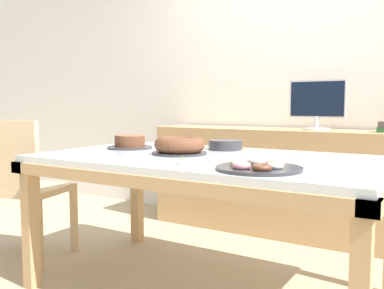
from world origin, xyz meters
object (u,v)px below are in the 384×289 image
(tealight_left_edge, at_px, (299,154))
(tealight_centre, at_px, (243,151))
(computer_monitor, at_px, (317,105))
(chair, at_px, (24,183))
(pastry_platter, at_px, (258,167))
(cake_chocolate_round, at_px, (130,143))
(cake_golden_bundt, at_px, (180,146))
(plate_stack, at_px, (225,145))
(tealight_near_front, at_px, (182,162))

(tealight_left_edge, xyz_separation_m, tealight_centre, (-0.31, -0.04, 0.00))
(computer_monitor, xyz_separation_m, tealight_left_edge, (0.17, -1.00, -0.26))
(chair, relative_size, pastry_platter, 2.54)
(chair, height_order, cake_chocolate_round, chair)
(cake_golden_bundt, bearing_deg, cake_chocolate_round, 166.93)
(plate_stack, height_order, tealight_near_front, plate_stack)
(pastry_platter, bearing_deg, plate_stack, 126.59)
(chair, distance_m, cake_chocolate_round, 0.75)
(cake_golden_bundt, distance_m, plate_stack, 0.37)
(plate_stack, bearing_deg, pastry_platter, -53.41)
(chair, relative_size, tealight_near_front, 23.50)
(computer_monitor, relative_size, tealight_left_edge, 10.60)
(cake_golden_bundt, bearing_deg, computer_monitor, 71.37)
(pastry_platter, height_order, plate_stack, plate_stack)
(cake_golden_bundt, xyz_separation_m, pastry_platter, (0.60, -0.32, -0.03))
(cake_chocolate_round, distance_m, pastry_platter, 1.13)
(cake_golden_bundt, bearing_deg, plate_stack, 71.96)
(plate_stack, bearing_deg, cake_golden_bundt, -108.04)
(tealight_centre, bearing_deg, tealight_left_edge, 6.83)
(pastry_platter, bearing_deg, computer_monitor, 96.53)
(cake_chocolate_round, xyz_separation_m, tealight_left_edge, (1.04, 0.16, -0.03))
(pastry_platter, distance_m, tealight_centre, 0.63)
(tealight_centre, bearing_deg, tealight_near_front, -96.63)
(chair, height_order, pastry_platter, chair)
(tealight_left_edge, relative_size, tealight_near_front, 1.00)
(cake_chocolate_round, height_order, tealight_near_front, cake_chocolate_round)
(chair, bearing_deg, computer_monitor, 44.89)
(computer_monitor, height_order, pastry_platter, computer_monitor)
(cake_golden_bundt, xyz_separation_m, tealight_left_edge, (0.60, 0.26, -0.04))
(chair, height_order, plate_stack, chair)
(tealight_near_front, bearing_deg, computer_monitor, 82.81)
(cake_golden_bundt, relative_size, tealight_left_edge, 7.76)
(chair, distance_m, computer_monitor, 2.16)
(cake_chocolate_round, distance_m, cake_golden_bundt, 0.46)
(cake_golden_bundt, distance_m, tealight_near_front, 0.40)
(cake_chocolate_round, bearing_deg, chair, -152.21)
(cake_golden_bundt, distance_m, tealight_left_edge, 0.66)
(cake_chocolate_round, bearing_deg, computer_monitor, 53.07)
(computer_monitor, distance_m, pastry_platter, 1.61)
(cake_chocolate_round, height_order, plate_stack, cake_chocolate_round)
(cake_chocolate_round, bearing_deg, plate_stack, 23.60)
(cake_golden_bundt, height_order, tealight_near_front, cake_golden_bundt)
(cake_golden_bundt, xyz_separation_m, tealight_centre, (0.29, 0.23, -0.04))
(cake_chocolate_round, xyz_separation_m, tealight_near_front, (0.67, -0.43, -0.03))
(chair, xyz_separation_m, pastry_platter, (1.67, -0.09, 0.25))
(pastry_platter, distance_m, tealight_left_edge, 0.58)
(chair, height_order, tealight_left_edge, chair)
(chair, relative_size, plate_stack, 4.48)
(tealight_left_edge, bearing_deg, pastry_platter, -89.43)
(chair, relative_size, tealight_centre, 23.50)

